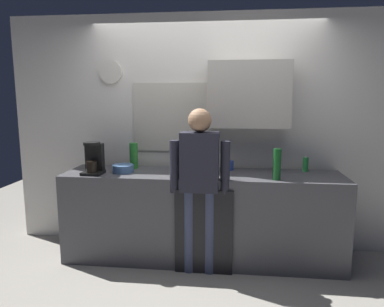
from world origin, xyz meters
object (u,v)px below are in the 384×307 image
(person_at_sink, at_px, (200,178))
(mixing_bowl, at_px, (123,168))
(bottle_green_wine, at_px, (277,164))
(bottle_amber_beer, at_px, (89,158))
(cup_blue_mug, at_px, (230,165))
(cup_yellow_cup, at_px, (183,172))
(bottle_olive_oil, at_px, (205,159))
(coffee_maker, at_px, (94,160))
(bottle_clear_soda, at_px, (134,156))
(dish_soap, at_px, (305,164))

(person_at_sink, bearing_deg, mixing_bowl, 161.08)
(bottle_green_wine, relative_size, mixing_bowl, 1.36)
(mixing_bowl, relative_size, person_at_sink, 0.14)
(bottle_amber_beer, height_order, cup_blue_mug, bottle_amber_beer)
(cup_yellow_cup, distance_m, person_at_sink, 0.22)
(bottle_olive_oil, relative_size, cup_blue_mug, 2.50)
(bottle_olive_oil, xyz_separation_m, mixing_bowl, (-0.84, -0.18, -0.09))
(coffee_maker, distance_m, bottle_olive_oil, 1.15)
(coffee_maker, distance_m, bottle_green_wine, 1.82)
(bottle_green_wine, distance_m, cup_yellow_cup, 0.90)
(bottle_clear_soda, height_order, bottle_olive_oil, bottle_clear_soda)
(bottle_olive_oil, bearing_deg, bottle_clear_soda, 176.81)
(bottle_olive_oil, xyz_separation_m, dish_soap, (1.06, 0.09, -0.05))
(cup_blue_mug, bearing_deg, bottle_green_wine, -42.23)
(bottle_clear_soda, distance_m, bottle_green_wine, 1.54)
(bottle_green_wine, height_order, mixing_bowl, bottle_green_wine)
(bottle_clear_soda, bearing_deg, cup_yellow_cup, -29.69)
(bottle_clear_soda, relative_size, cup_yellow_cup, 3.29)
(dish_soap, distance_m, person_at_sink, 1.19)
(coffee_maker, distance_m, bottle_amber_beer, 0.31)
(bottle_olive_oil, bearing_deg, bottle_amber_beer, -179.26)
(dish_soap, bearing_deg, person_at_sink, -154.21)
(cup_yellow_cup, bearing_deg, cup_blue_mug, 38.99)
(bottle_clear_soda, xyz_separation_m, bottle_olive_oil, (0.79, -0.04, -0.01))
(bottle_olive_oil, height_order, cup_yellow_cup, bottle_olive_oil)
(bottle_olive_oil, bearing_deg, cup_yellow_cup, -122.17)
(bottle_amber_beer, bearing_deg, dish_soap, 2.50)
(dish_soap, bearing_deg, cup_blue_mug, -178.67)
(bottle_amber_beer, xyz_separation_m, cup_yellow_cup, (1.09, -0.28, -0.07))
(bottle_clear_soda, relative_size, mixing_bowl, 1.27)
(coffee_maker, distance_m, cup_yellow_cup, 0.93)
(bottle_amber_beer, bearing_deg, bottle_olive_oil, 0.74)
(coffee_maker, bearing_deg, dish_soap, 9.52)
(bottle_olive_oil, relative_size, cup_yellow_cup, 2.94)
(mixing_bowl, bearing_deg, bottle_clear_soda, 76.50)
(bottle_green_wine, xyz_separation_m, bottle_amber_beer, (-1.99, 0.32, -0.03))
(bottle_olive_oil, height_order, person_at_sink, person_at_sink)
(bottle_clear_soda, bearing_deg, mixing_bowl, -103.50)
(coffee_maker, height_order, bottle_amber_beer, coffee_maker)
(coffee_maker, height_order, mixing_bowl, coffee_maker)
(bottle_olive_oil, relative_size, dish_soap, 1.39)
(mixing_bowl, bearing_deg, cup_yellow_cup, -10.19)
(bottle_clear_soda, distance_m, dish_soap, 1.84)
(cup_blue_mug, distance_m, person_at_sink, 0.57)
(mixing_bowl, xyz_separation_m, person_at_sink, (0.82, -0.25, -0.02))
(bottle_green_wine, xyz_separation_m, mixing_bowl, (-1.55, 0.16, -0.11))
(person_at_sink, bearing_deg, bottle_clear_soda, 146.38)
(bottle_clear_soda, bearing_deg, dish_soap, 1.29)
(coffee_maker, xyz_separation_m, cup_blue_mug, (1.38, 0.35, -0.10))
(cup_blue_mug, bearing_deg, dish_soap, 1.33)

